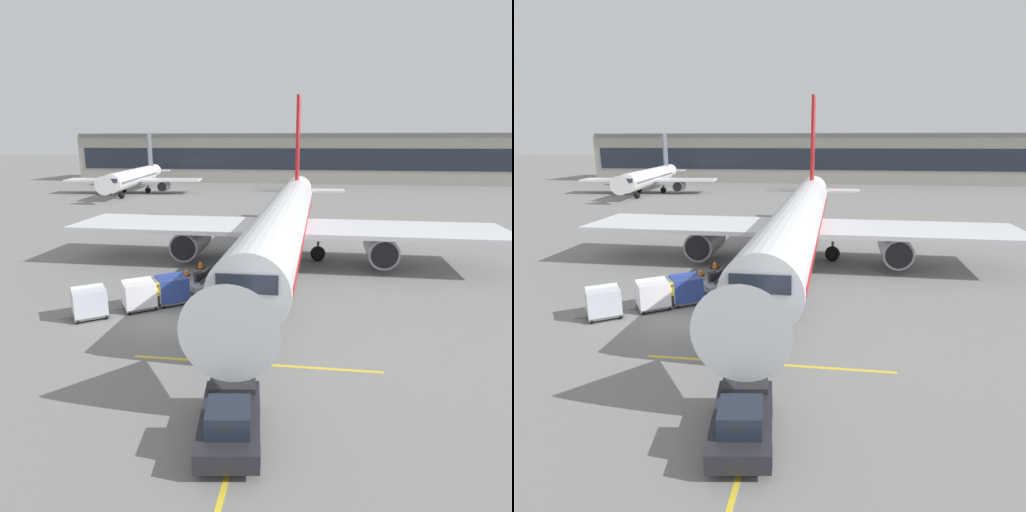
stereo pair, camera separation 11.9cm
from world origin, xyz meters
The scene contains 15 objects.
ground_plane centered at (0.00, 0.00, 0.00)m, with size 600.00×600.00×0.00m, color slate.
parked_airplane centered at (5.77, 14.15, 3.64)m, with size 36.76×47.26×15.59m.
belt_loader centered at (1.59, 5.93, 0.93)m, with size 4.87×3.96×3.47m.
baggage_cart_lead centered at (-0.74, 3.12, 1.00)m, with size 2.70×2.45×1.91m.
baggage_cart_second centered at (-2.47, 1.82, 1.00)m, with size 2.70×2.45×1.91m.
baggage_cart_third centered at (-4.87, 0.09, 1.00)m, with size 2.70×2.45×1.91m.
pushback_tug centered at (5.64, -9.91, 0.83)m, with size 2.66×4.64×1.83m.
ground_crew_by_loader centered at (2.07, 3.20, 1.00)m, with size 0.57×0.29×1.74m.
ground_crew_by_carts centered at (-1.29, 2.08, 1.00)m, with size 0.45×0.43×1.74m.
safety_cone_engine_keepout centered at (-1.59, 9.17, 0.32)m, with size 0.58×0.58×0.66m.
safety_cone_wingtip centered at (-0.98, 11.31, 0.35)m, with size 0.63×0.63×0.72m.
apron_guidance_line_lead_in centered at (5.87, 13.29, 0.00)m, with size 0.20×110.00×0.01m.
apron_guidance_line_stop_bar centered at (5.76, -4.31, 0.00)m, with size 12.00×0.20×0.01m.
terminal_building centered at (2.76, 96.98, 6.03)m, with size 111.63×20.12×12.16m.
distant_airplane centered at (-28.14, 62.99, 3.14)m, with size 27.25×35.61×11.93m.
Camera 2 is at (8.47, -23.22, 10.34)m, focal length 30.97 mm.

